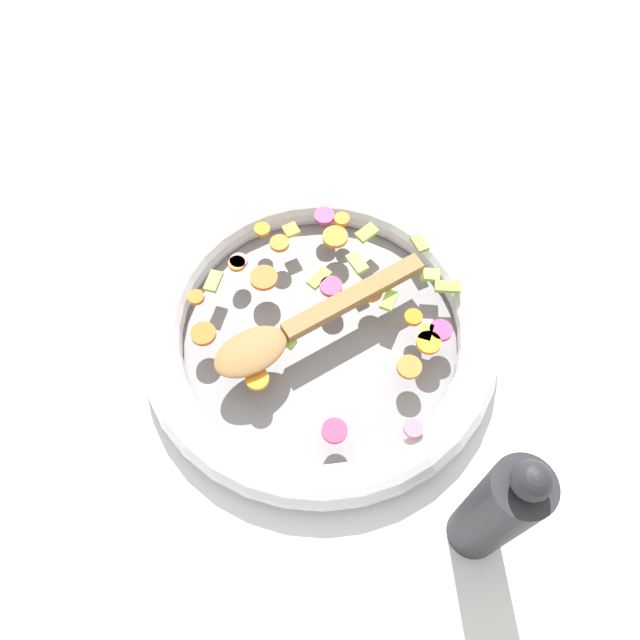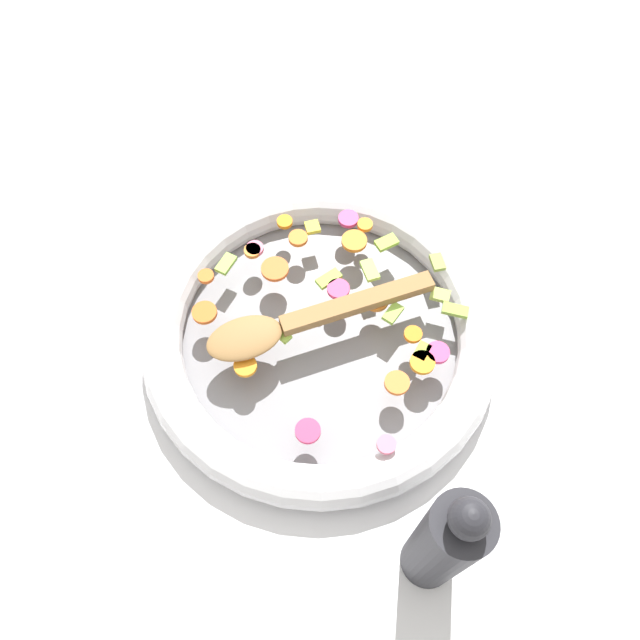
# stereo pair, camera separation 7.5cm
# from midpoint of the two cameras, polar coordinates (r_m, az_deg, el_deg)

# --- Properties ---
(ground_plane) EXTENTS (4.00, 4.00, 0.00)m
(ground_plane) POSITION_cam_midpoint_polar(r_m,az_deg,el_deg) (0.79, -2.69, -2.00)
(ground_plane) COLOR silver
(skillet) EXTENTS (0.44, 0.44, 0.05)m
(skillet) POSITION_cam_midpoint_polar(r_m,az_deg,el_deg) (0.77, -2.76, -1.26)
(skillet) COLOR slate
(skillet) RESTS_ON ground_plane
(chopped_vegetables) EXTENTS (0.33, 0.34, 0.01)m
(chopped_vegetables) POSITION_cam_midpoint_polar(r_m,az_deg,el_deg) (0.76, -1.93, 1.93)
(chopped_vegetables) COLOR orange
(chopped_vegetables) RESTS_ON skillet
(wooden_spoon) EXTENTS (0.18, 0.26, 0.01)m
(wooden_spoon) POSITION_cam_midpoint_polar(r_m,az_deg,el_deg) (0.73, -4.85, -0.80)
(wooden_spoon) COLOR olive
(wooden_spoon) RESTS_ON chopped_vegetables
(pepper_mill) EXTENTS (0.06, 0.06, 0.24)m
(pepper_mill) POSITION_cam_midpoint_polar(r_m,az_deg,el_deg) (0.62, 12.44, -17.04)
(pepper_mill) COLOR #232328
(pepper_mill) RESTS_ON ground_plane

